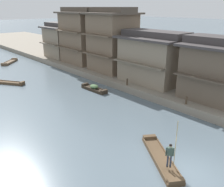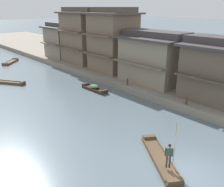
# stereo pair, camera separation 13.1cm
# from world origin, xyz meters

# --- Properties ---
(ground_plane) EXTENTS (400.00, 400.00, 0.00)m
(ground_plane) POSITION_xyz_m (0.00, 0.00, 0.00)
(ground_plane) COLOR slate
(riverbank_right) EXTENTS (18.00, 110.00, 0.82)m
(riverbank_right) POSITION_xyz_m (16.15, 30.00, 0.41)
(riverbank_right) COLOR gray
(riverbank_right) RESTS_ON ground
(boat_foreground_poled) EXTENTS (3.72, 4.97, 0.44)m
(boat_foreground_poled) POSITION_xyz_m (-0.50, 1.97, 0.14)
(boat_foreground_poled) COLOR brown
(boat_foreground_poled) RESTS_ON ground
(boatman_person) EXTENTS (0.48, 0.42, 3.04)m
(boatman_person) POSITION_xyz_m (-1.19, 0.85, 1.44)
(boatman_person) COLOR black
(boatman_person) RESTS_ON boat_foreground_poled
(boat_moored_nearest) EXTENTS (4.00, 4.11, 0.48)m
(boat_moored_nearest) POSITION_xyz_m (2.68, 38.31, 0.16)
(boat_moored_nearest) COLOR brown
(boat_moored_nearest) RESTS_ON ground
(boat_moored_second) EXTENTS (1.12, 3.98, 0.74)m
(boat_moored_second) POSITION_xyz_m (4.83, 16.07, 0.27)
(boat_moored_second) COLOR #33281E
(boat_moored_second) RESTS_ON ground
(boat_moored_third) EXTENTS (3.88, 5.27, 0.45)m
(boat_moored_third) POSITION_xyz_m (-2.33, 26.26, 0.15)
(boat_moored_third) COLOR brown
(boat_moored_third) RESTS_ON ground
(house_waterfront_nearest) EXTENTS (6.25, 6.86, 6.14)m
(house_waterfront_nearest) POSITION_xyz_m (11.03, 4.10, 3.83)
(house_waterfront_nearest) COLOR brown
(house_waterfront_nearest) RESTS_ON riverbank_right
(house_waterfront_second) EXTENTS (6.26, 8.28, 6.14)m
(house_waterfront_second) POSITION_xyz_m (11.04, 12.24, 3.82)
(house_waterfront_second) COLOR gray
(house_waterfront_second) RESTS_ON riverbank_right
(house_waterfront_tall) EXTENTS (6.27, 6.57, 8.74)m
(house_waterfront_tall) POSITION_xyz_m (11.04, 19.73, 5.13)
(house_waterfront_tall) COLOR #75604C
(house_waterfront_tall) RESTS_ON riverbank_right
(house_waterfront_narrow) EXTENTS (5.44, 7.33, 8.74)m
(house_waterfront_narrow) POSITION_xyz_m (10.62, 26.96, 5.13)
(house_waterfront_narrow) COLOR #75604C
(house_waterfront_narrow) RESTS_ON riverbank_right
(house_waterfront_far) EXTENTS (5.18, 6.62, 6.14)m
(house_waterfront_far) POSITION_xyz_m (10.50, 33.43, 3.83)
(house_waterfront_far) COLOR gray
(house_waterfront_far) RESTS_ON riverbank_right
(mooring_post_dock_near) EXTENTS (0.20, 0.20, 0.74)m
(mooring_post_dock_near) POSITION_xyz_m (7.50, 5.18, 1.19)
(mooring_post_dock_near) COLOR #473828
(mooring_post_dock_near) RESTS_ON riverbank_right
(mooring_post_dock_mid) EXTENTS (0.20, 0.20, 0.78)m
(mooring_post_dock_mid) POSITION_xyz_m (7.50, 13.12, 1.21)
(mooring_post_dock_mid) COLOR #473828
(mooring_post_dock_mid) RESTS_ON riverbank_right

